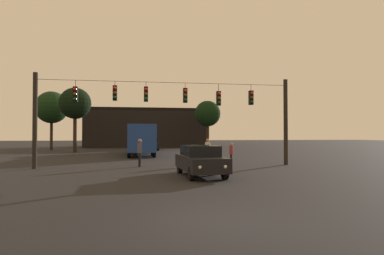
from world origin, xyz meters
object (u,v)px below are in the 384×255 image
object	(u,v)px
car_near_right	(200,160)
car_far_left	(151,144)
tree_behind_building	(52,108)
pedestrian_crossing_left	(140,151)
city_bus	(140,137)
tree_left_silhouette	(75,104)
pedestrian_crossing_right	(231,153)
pedestrian_crossing_center	(208,150)
tree_right_far	(208,114)

from	to	relation	value
car_near_right	car_far_left	distance (m)	27.03
car_near_right	tree_behind_building	bearing A→B (deg)	116.52
pedestrian_crossing_left	city_bus	bearing A→B (deg)	89.94
tree_behind_building	car_near_right	bearing A→B (deg)	-63.48
pedestrian_crossing_left	tree_left_silhouette	bearing A→B (deg)	112.24
pedestrian_crossing_right	tree_behind_building	xyz separation A→B (m)	(-17.64, 24.54, 4.81)
tree_left_silhouette	tree_behind_building	world-z (taller)	tree_behind_building
city_bus	pedestrian_crossing_center	xyz separation A→B (m)	(4.57, -11.88, -0.84)
city_bus	car_far_left	distance (m)	9.62
city_bus	pedestrian_crossing_center	world-z (taller)	city_bus
car_near_right	car_far_left	size ratio (longest dim) A/B	1.01
car_near_right	pedestrian_crossing_center	distance (m)	5.87
pedestrian_crossing_center	city_bus	bearing A→B (deg)	111.01
city_bus	tree_left_silhouette	xyz separation A→B (m)	(-7.53, 5.90, 3.81)
pedestrian_crossing_center	pedestrian_crossing_right	size ratio (longest dim) A/B	1.17
pedestrian_crossing_left	pedestrian_crossing_center	distance (m)	4.62
pedestrian_crossing_center	tree_right_far	world-z (taller)	tree_right_far
pedestrian_crossing_right	tree_behind_building	size ratio (longest dim) A/B	0.20
pedestrian_crossing_right	tree_behind_building	bearing A→B (deg)	125.71
tree_left_silhouette	tree_behind_building	size ratio (longest dim) A/B	0.97
pedestrian_crossing_left	tree_behind_building	bearing A→B (deg)	115.59
pedestrian_crossing_left	tree_behind_building	distance (m)	27.38
car_far_left	tree_behind_building	world-z (taller)	tree_behind_building
tree_left_silhouette	tree_right_far	size ratio (longest dim) A/B	1.08
tree_right_far	city_bus	bearing A→B (deg)	-127.20
pedestrian_crossing_center	pedestrian_crossing_right	xyz separation A→B (m)	(1.41, -0.81, -0.17)
tree_behind_building	pedestrian_crossing_right	bearing A→B (deg)	-54.29
pedestrian_crossing_right	tree_left_silhouette	size ratio (longest dim) A/B	0.20
car_near_right	car_far_left	world-z (taller)	same
pedestrian_crossing_left	tree_left_silhouette	world-z (taller)	tree_left_silhouette
city_bus	pedestrian_crossing_right	size ratio (longest dim) A/B	7.24
city_bus	car_near_right	xyz separation A→B (m)	(3.00, -17.53, -1.07)
pedestrian_crossing_center	car_near_right	bearing A→B (deg)	-105.53
pedestrian_crossing_left	tree_left_silhouette	size ratio (longest dim) A/B	0.24
tree_behind_building	tree_right_far	xyz separation A→B (m)	(21.39, 0.95, -0.58)
pedestrian_crossing_right	car_near_right	bearing A→B (deg)	-121.60
tree_behind_building	pedestrian_crossing_left	bearing A→B (deg)	-64.41
tree_left_silhouette	tree_behind_building	xyz separation A→B (m)	(-4.14, 5.95, -0.01)
city_bus	car_far_left	size ratio (longest dim) A/B	2.53
car_near_right	pedestrian_crossing_center	size ratio (longest dim) A/B	2.47
pedestrian_crossing_center	pedestrian_crossing_right	distance (m)	1.63
pedestrian_crossing_right	pedestrian_crossing_center	bearing A→B (deg)	150.26
car_far_left	pedestrian_crossing_left	size ratio (longest dim) A/B	2.45
car_far_left	tree_right_far	distance (m)	9.91
tree_left_silhouette	tree_right_far	world-z (taller)	tree_left_silhouette
car_near_right	pedestrian_crossing_left	bearing A→B (deg)	120.79
city_bus	pedestrian_crossing_right	bearing A→B (deg)	-64.79
city_bus	tree_behind_building	distance (m)	17.06
car_far_left	tree_left_silhouette	world-z (taller)	tree_left_silhouette
pedestrian_crossing_left	pedestrian_crossing_center	world-z (taller)	pedestrian_crossing_center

